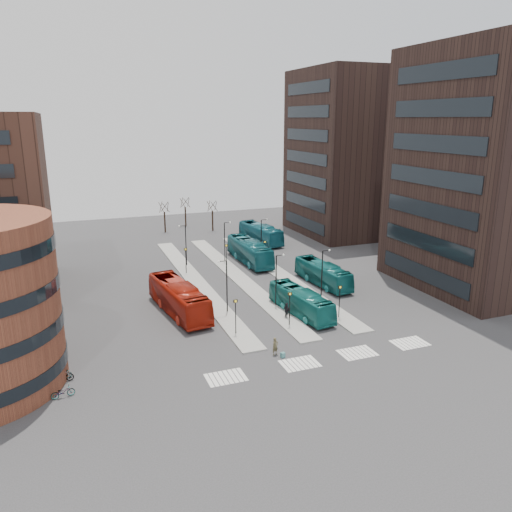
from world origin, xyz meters
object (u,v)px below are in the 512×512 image
object	(u,v)px
teal_bus_a	(301,302)
bicycle_far	(63,376)
commuter_c	(291,307)
red_bus	(179,298)
teal_bus_b	(250,251)
commuter_b	(287,311)
bicycle_near	(63,392)
commuter_a	(205,310)
traveller	(275,346)
bicycle_mid	(63,376)
teal_bus_c	(323,274)
teal_bus_d	(261,233)
suitcase	(283,355)

from	to	relation	value
teal_bus_a	bicycle_far	xyz separation A→B (m)	(-25.22, -6.20, -1.04)
commuter_c	red_bus	bearing A→B (deg)	-111.08
teal_bus_b	bicycle_far	bearing A→B (deg)	-135.26
commuter_b	bicycle_near	size ratio (longest dim) A/B	1.01
commuter_b	commuter_a	bearing A→B (deg)	55.88
traveller	bicycle_mid	bearing A→B (deg)	158.54
commuter_c	bicycle_mid	distance (m)	25.30
red_bus	teal_bus_b	world-z (taller)	red_bus
teal_bus_c	bicycle_near	distance (m)	36.90
red_bus	teal_bus_a	xyz separation A→B (m)	(12.74, -5.27, -0.33)
teal_bus_a	commuter_b	world-z (taller)	teal_bus_a
teal_bus_a	commuter_c	xyz separation A→B (m)	(-0.92, 0.51, -0.68)
commuter_a	bicycle_near	distance (m)	19.18
teal_bus_a	bicycle_far	bearing A→B (deg)	-172.84
teal_bus_b	commuter_c	world-z (taller)	teal_bus_b
teal_bus_b	bicycle_far	distance (m)	38.95
teal_bus_a	teal_bus_c	bearing A→B (deg)	42.33
commuter_c	bicycle_far	xyz separation A→B (m)	(-24.31, -6.71, -0.37)
traveller	bicycle_far	bearing A→B (deg)	157.66
teal_bus_d	commuter_c	world-z (taller)	teal_bus_d
suitcase	commuter_c	distance (m)	10.92
suitcase	commuter_b	bearing A→B (deg)	51.51
suitcase	commuter_a	bearing A→B (deg)	96.91
teal_bus_b	teal_bus_c	xyz separation A→B (m)	(5.41, -13.41, -0.26)
commuter_a	bicycle_mid	world-z (taller)	commuter_a
teal_bus_c	teal_bus_d	world-z (taller)	teal_bus_d
commuter_c	bicycle_near	xyz separation A→B (m)	(-24.31, -9.62, -0.30)
traveller	commuter_b	size ratio (longest dim) A/B	0.93
teal_bus_b	traveller	distance (m)	31.23
teal_bus_c	bicycle_mid	xyz separation A→B (m)	(-32.49, -14.84, -0.97)
teal_bus_c	bicycle_far	size ratio (longest dim) A/B	6.81
red_bus	bicycle_near	world-z (taller)	red_bus
traveller	bicycle_near	bearing A→B (deg)	166.61
teal_bus_c	bicycle_far	distance (m)	35.62
red_bus	teal_bus_d	distance (m)	34.80
traveller	commuter_a	size ratio (longest dim) A/B	1.10
commuter_a	commuter_c	world-z (taller)	commuter_a
suitcase	traveller	world-z (taller)	traveller
red_bus	commuter_c	xyz separation A→B (m)	(11.82, -4.76, -1.01)
bicycle_near	bicycle_mid	distance (m)	2.62
bicycle_near	teal_bus_a	bearing A→B (deg)	-79.73
bicycle_far	traveller	bearing A→B (deg)	-120.68
suitcase	bicycle_far	bearing A→B (deg)	159.49
commuter_c	teal_bus_b	bearing A→B (deg)	173.43
commuter_c	teal_bus_d	bearing A→B (deg)	165.40
teal_bus_d	teal_bus_c	bearing A→B (deg)	-100.05
commuter_b	bicycle_near	xyz separation A→B (m)	(-23.19, -8.43, -0.44)
teal_bus_c	bicycle_far	xyz separation A→B (m)	(-32.49, -14.55, -1.09)
commuter_a	bicycle_mid	bearing A→B (deg)	51.86
teal_bus_b	traveller	bearing A→B (deg)	-106.95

